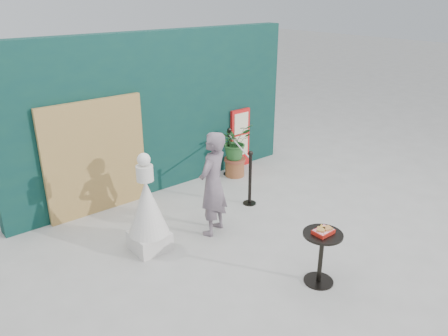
% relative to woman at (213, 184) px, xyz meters
% --- Properties ---
extents(ground, '(60.00, 60.00, 0.00)m').
position_rel_woman_xyz_m(ground, '(0.32, -1.09, -0.85)').
color(ground, '#ADAAA5').
rests_on(ground, ground).
extents(back_wall, '(6.00, 0.30, 3.00)m').
position_rel_woman_xyz_m(back_wall, '(0.32, 2.06, 0.65)').
color(back_wall, '#0A2E2D').
rests_on(back_wall, ground).
extents(bamboo_fence, '(1.80, 0.08, 2.00)m').
position_rel_woman_xyz_m(bamboo_fence, '(-1.08, 1.85, 0.15)').
color(bamboo_fence, tan).
rests_on(bamboo_fence, ground).
extents(woman, '(0.73, 0.62, 1.70)m').
position_rel_woman_xyz_m(woman, '(0.00, 0.00, 0.00)').
color(woman, slate).
rests_on(woman, ground).
extents(menu_board, '(0.50, 0.07, 1.30)m').
position_rel_woman_xyz_m(menu_board, '(2.22, 1.87, -0.20)').
color(menu_board, red).
rests_on(menu_board, ground).
extents(statue, '(0.61, 0.61, 1.55)m').
position_rel_woman_xyz_m(statue, '(-1.06, 0.21, -0.22)').
color(statue, silver).
rests_on(statue, ground).
extents(cafe_table, '(0.52, 0.52, 0.75)m').
position_rel_woman_xyz_m(cafe_table, '(0.28, -1.95, -0.35)').
color(cafe_table, black).
rests_on(cafe_table, ground).
extents(food_basket, '(0.26, 0.19, 0.11)m').
position_rel_woman_xyz_m(food_basket, '(0.28, -1.94, -0.06)').
color(food_basket, '#AC1B12').
rests_on(food_basket, cafe_table).
extents(planter, '(0.66, 0.58, 1.13)m').
position_rel_woman_xyz_m(planter, '(1.79, 1.54, -0.19)').
color(planter, '#995232').
rests_on(planter, ground).
extents(stanchion_barrier, '(0.84, 1.54, 1.03)m').
position_rel_woman_xyz_m(stanchion_barrier, '(1.43, 1.01, -0.35)').
color(stanchion_barrier, black).
rests_on(stanchion_barrier, ground).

